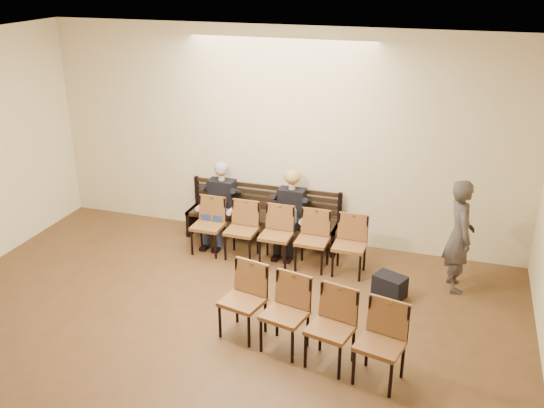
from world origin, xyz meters
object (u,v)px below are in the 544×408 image
(laptop, at_px, (214,213))
(bench, at_px, (262,229))
(water_bottle, at_px, (294,223))
(chair_row_front, at_px, (276,236))
(seated_man, at_px, (220,203))
(passerby, at_px, (461,228))
(seated_woman, at_px, (290,214))
(bag, at_px, (390,286))
(chair_row_back, at_px, (307,322))

(laptop, bearing_deg, bench, 22.51)
(water_bottle, xyz_separation_m, chair_row_front, (-0.20, -0.30, -0.12))
(seated_man, height_order, passerby, passerby)
(bench, bearing_deg, laptop, -153.38)
(bench, relative_size, seated_woman, 2.11)
(bag, xyz_separation_m, chair_row_front, (-1.83, 0.48, 0.29))
(bench, distance_m, laptop, 0.86)
(bench, height_order, water_bottle, water_bottle)
(bag, bearing_deg, chair_row_front, 165.39)
(seated_man, xyz_separation_m, passerby, (3.83, -0.48, 0.29))
(passerby, bearing_deg, laptop, 70.10)
(bench, xyz_separation_m, seated_man, (-0.70, -0.12, 0.43))
(seated_man, relative_size, chair_row_front, 0.47)
(seated_man, relative_size, laptop, 4.38)
(seated_man, distance_m, water_bottle, 1.37)
(water_bottle, bearing_deg, chair_row_front, -124.26)
(seated_man, relative_size, chair_row_back, 0.57)
(bench, distance_m, chair_row_front, 0.82)
(bench, relative_size, chair_row_back, 1.13)
(seated_woman, distance_m, bag, 2.08)
(passerby, bearing_deg, seated_woman, 63.33)
(water_bottle, height_order, passerby, passerby)
(laptop, relative_size, passerby, 0.16)
(passerby, height_order, chair_row_back, passerby)
(water_bottle, bearing_deg, chair_row_back, -70.64)
(water_bottle, distance_m, chair_row_back, 2.64)
(passerby, distance_m, chair_row_front, 2.73)
(bag, relative_size, passerby, 0.23)
(bench, xyz_separation_m, chair_row_front, (0.45, -0.65, 0.23))
(water_bottle, relative_size, chair_row_back, 0.11)
(laptop, height_order, passerby, passerby)
(seated_woman, relative_size, bag, 2.87)
(bench, distance_m, water_bottle, 0.82)
(seated_man, bearing_deg, seated_woman, 0.00)
(bench, bearing_deg, chair_row_front, -55.16)
(bag, distance_m, chair_row_back, 1.90)
(seated_man, height_order, bag, seated_man)
(bag, distance_m, passerby, 1.28)
(seated_man, bearing_deg, water_bottle, -9.73)
(bench, bearing_deg, bag, -26.27)
(laptop, bearing_deg, seated_woman, 6.75)
(laptop, relative_size, chair_row_front, 0.11)
(bag, bearing_deg, bench, 153.73)
(water_bottle, relative_size, passerby, 0.13)
(seated_man, distance_m, chair_row_back, 3.52)
(seated_woman, bearing_deg, bench, 166.99)
(seated_woman, height_order, chair_row_front, seated_woman)
(passerby, height_order, chair_row_front, passerby)
(laptop, bearing_deg, chair_row_back, -52.08)
(seated_woman, xyz_separation_m, laptop, (-1.23, -0.24, -0.06))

